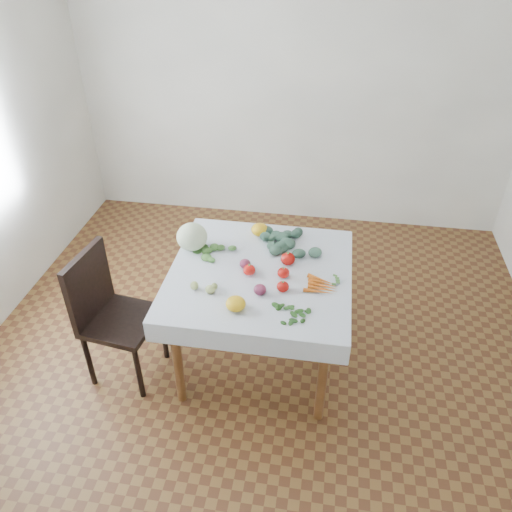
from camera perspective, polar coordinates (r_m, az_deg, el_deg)
The scene contains 19 objects.
ground at distance 3.61m, azimuth 0.41°, elevation -11.40°, with size 4.00×4.00×0.00m, color brown.
back_wall at distance 4.64m, azimuth 4.50°, elevation 19.24°, with size 4.00×0.04×2.70m, color white.
table at distance 3.17m, azimuth 0.46°, elevation -3.26°, with size 1.00×1.00×0.75m.
tablecloth at distance 3.11m, azimuth 0.47°, elevation -1.83°, with size 1.12×1.12×0.01m, color white.
chair at distance 3.31m, azimuth -16.58°, elevation -5.78°, with size 0.47×0.47×0.93m.
cabbage at distance 3.29m, azimuth -7.34°, elevation 2.19°, with size 0.20×0.20×0.18m, color beige.
tomato_a at distance 3.06m, azimuth -0.78°, elevation -1.61°, with size 0.08×0.08×0.07m, color #B1100B.
tomato_b at distance 3.15m, azimuth 3.66°, elevation -0.32°, with size 0.09×0.09×0.08m, color #B1100B.
tomato_c at distance 3.04m, azimuth 3.16°, elevation -1.93°, with size 0.07×0.07×0.07m, color #B1100B.
tomato_d at distance 2.94m, azimuth 3.08°, elevation -3.51°, with size 0.07×0.07×0.06m, color #B1100B.
heirloom_back at distance 3.43m, azimuth 0.43°, elevation 3.05°, with size 0.12×0.12×0.08m, color gold.
heirloom_front at distance 2.81m, azimuth -2.34°, elevation -5.47°, with size 0.11×0.11×0.08m, color gold.
onion_a at distance 3.12m, azimuth -1.26°, elevation -0.89°, with size 0.07×0.07×0.06m, color #5D1A32.
onion_b at distance 2.91m, azimuth 0.46°, elevation -3.87°, with size 0.08×0.08×0.06m, color #5D1A32.
tomatillo_cluster at distance 2.95m, azimuth -6.04°, elevation -3.81°, with size 0.11×0.09×0.04m.
carrot_bunch at distance 3.00m, azimuth 7.40°, elevation -3.39°, with size 0.18×0.17×0.03m.
kale_bunch at distance 3.34m, azimuth 3.84°, elevation 1.59°, with size 0.36×0.34×0.05m.
basil_bunch at distance 2.80m, azimuth 4.05°, elevation -6.64°, with size 0.22×0.16×0.01m.
dill_bunch at distance 3.26m, azimuth -5.00°, elevation 0.38°, with size 0.27×0.20×0.03m.
Camera 1 is at (0.37, -2.45, 2.63)m, focal length 35.00 mm.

